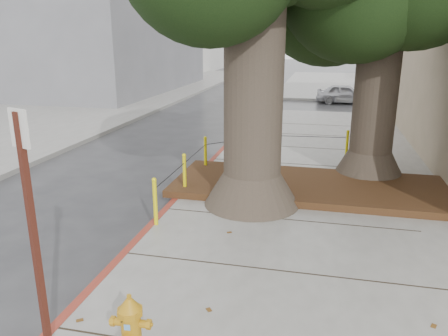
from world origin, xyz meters
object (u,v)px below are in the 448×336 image
Objects in this scene: fire_hydrant at (131,327)px; signpost at (32,225)px; car_dark at (113,90)px; car_silver at (345,94)px.

fire_hydrant is 1.54m from signpost.
car_dark reaches higher than fire_hydrant.
fire_hydrant is 0.25× the size of car_silver.
signpost is 22.06m from car_dark.
car_silver is 0.72× the size of car_dark.
fire_hydrant is at bearing 173.07° from car_silver.
car_dark is (-13.21, -1.86, 0.09)m from car_silver.
signpost reaches higher than car_dark.
car_dark is at bearing 112.39° from fire_hydrant.
signpost is at bearing 170.72° from car_silver.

